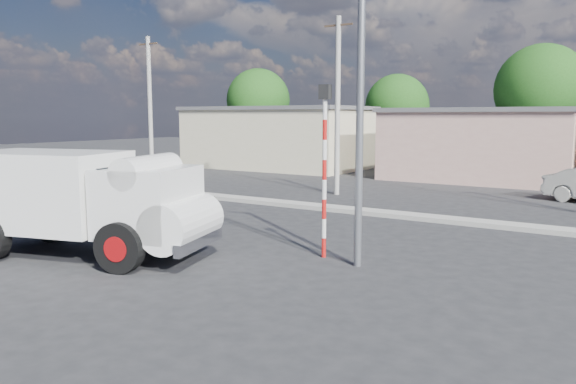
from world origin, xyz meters
The scene contains 9 objects.
ground_plane centered at (0.00, 0.00, 0.00)m, with size 120.00×120.00×0.00m, color #252628.
median centered at (0.00, 8.00, 0.08)m, with size 40.00×0.80×0.16m, color #99968E.
truck centered at (-1.94, -1.68, 1.48)m, with size 6.87×4.00×2.68m.
bicycle centered at (-1.32, 0.05, 0.55)m, with size 0.73×2.10×1.10m, color #16282A.
cyclist centered at (-1.32, 0.05, 0.95)m, with size 0.69×0.45×1.90m, color white.
traffic_pole centered at (3.20, 1.50, 2.59)m, with size 0.28×0.18×4.36m.
streetlight centered at (4.14, 1.20, 4.96)m, with size 2.34×0.22×9.00m.
building_row centered at (1.10, 22.00, 2.13)m, with size 37.80×7.30×4.44m.
utility_poles centered at (3.25, 12.00, 4.07)m, with size 35.40×0.24×8.00m.
Camera 1 is at (10.04, -10.78, 3.59)m, focal length 35.00 mm.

